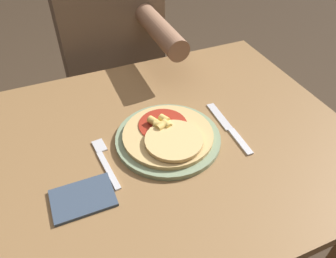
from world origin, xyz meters
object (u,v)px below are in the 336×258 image
object	(u,v)px
pizza	(169,135)
knife	(229,128)
plate	(168,138)
dining_table	(171,171)
person_diner	(112,54)
fork	(105,160)

from	to	relation	value
pizza	knife	bearing A→B (deg)	-6.07
plate	knife	size ratio (longest dim) A/B	1.24
dining_table	pizza	xyz separation A→B (m)	(-0.01, -0.01, 0.16)
pizza	person_diner	world-z (taller)	person_diner
dining_table	pizza	size ratio (longest dim) A/B	4.08
dining_table	plate	bearing A→B (deg)	-149.97
dining_table	plate	world-z (taller)	plate
pizza	fork	bearing A→B (deg)	-179.79
knife	dining_table	bearing A→B (deg)	169.04
fork	knife	distance (m)	0.34
knife	person_diner	world-z (taller)	person_diner
dining_table	person_diner	xyz separation A→B (m)	(0.00, 0.61, 0.07)
dining_table	knife	xyz separation A→B (m)	(0.16, -0.03, 0.14)
pizza	knife	xyz separation A→B (m)	(0.17, -0.02, -0.02)
dining_table	fork	bearing A→B (deg)	-175.97
pizza	fork	world-z (taller)	pizza
fork	knife	xyz separation A→B (m)	(0.34, -0.02, -0.00)
pizza	person_diner	distance (m)	0.63
knife	person_diner	bearing A→B (deg)	103.83
dining_table	knife	distance (m)	0.21
dining_table	fork	distance (m)	0.23
dining_table	pizza	world-z (taller)	pizza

